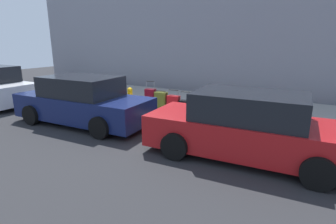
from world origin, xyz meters
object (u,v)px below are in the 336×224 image
suitcase_olive_0 (257,113)px  suitcase_maroon_8 (151,99)px  suitcase_teal_3 (213,110)px  suitcase_olive_7 (161,101)px  parked_car_navy_1 (83,102)px  suitcase_red_6 (173,104)px  suitcase_maroon_1 (242,111)px  suitcase_black_5 (185,107)px  suitcase_navy_4 (199,109)px  parked_car_red_0 (248,127)px  bollard_post (117,97)px  suitcase_silver_2 (226,112)px  fire_hydrant (130,96)px

suitcase_olive_0 → suitcase_maroon_8: bearing=-1.2°
suitcase_teal_3 → suitcase_olive_7: bearing=0.4°
suitcase_teal_3 → suitcase_olive_7: (2.02, 0.01, 0.06)m
parked_car_navy_1 → suitcase_red_6: bearing=-133.8°
suitcase_olive_0 → suitcase_maroon_1: size_ratio=0.88×
suitcase_black_5 → suitcase_navy_4: bearing=178.2°
suitcase_teal_3 → parked_car_red_0: 2.82m
suitcase_navy_4 → suitcase_maroon_1: bearing=-177.9°
suitcase_black_5 → bollard_post: suitcase_black_5 is taller
suitcase_teal_3 → suitcase_red_6: (1.49, 0.02, 0.02)m
suitcase_olive_0 → suitcase_red_6: 2.93m
suitcase_silver_2 → suitcase_navy_4: (0.95, 0.02, -0.01)m
suitcase_olive_7 → suitcase_maroon_8: (0.50, -0.06, 0.03)m
suitcase_red_6 → parked_car_navy_1: 3.11m
suitcase_silver_2 → suitcase_teal_3: (0.46, -0.05, 0.01)m
suitcase_teal_3 → parked_car_red_0: parked_car_red_0 is taller
suitcase_red_6 → bollard_post: suitcase_red_6 is taller
fire_hydrant → bollard_post: fire_hydrant is taller
fire_hydrant → suitcase_red_6: bearing=179.4°
suitcase_olive_0 → suitcase_olive_7: (3.46, -0.03, -0.04)m
suitcase_black_5 → parked_car_navy_1: 3.45m
fire_hydrant → parked_car_navy_1: parked_car_navy_1 is taller
suitcase_maroon_8 → suitcase_navy_4: bearing=176.9°
bollard_post → parked_car_navy_1: (-0.36, 2.11, 0.25)m
suitcase_olive_0 → suitcase_silver_2: (0.98, 0.01, -0.11)m
bollard_post → suitcase_navy_4: bearing=-178.7°
fire_hydrant → parked_car_red_0: size_ratio=0.16×
suitcase_teal_3 → bollard_post: bearing=2.1°
suitcase_silver_2 → suitcase_maroon_8: 2.98m
suitcase_red_6 → fire_hydrant: suitcase_red_6 is taller
suitcase_olive_7 → parked_car_red_0: size_ratio=0.16×
suitcase_red_6 → suitcase_maroon_8: size_ratio=0.79×
suitcase_teal_3 → fire_hydrant: size_ratio=0.85×
suitcase_maroon_1 → suitcase_teal_3: suitcase_maroon_1 is taller
suitcase_maroon_8 → parked_car_red_0: size_ratio=0.22×
suitcase_teal_3 → fire_hydrant: bearing=-0.0°
suitcase_maroon_1 → suitcase_silver_2: bearing=4.0°
suitcase_olive_0 → parked_car_red_0: 2.23m
suitcase_silver_2 → suitcase_maroon_8: suitcase_maroon_8 is taller
suitcase_black_5 → parked_car_red_0: bearing=140.4°
suitcase_olive_7 → parked_car_navy_1: parked_car_navy_1 is taller
suitcase_black_5 → parked_car_navy_1: parked_car_navy_1 is taller
suitcase_olive_0 → suitcase_maroon_1: bearing=-3.2°
suitcase_olive_7 → bollard_post: (1.98, 0.13, -0.01)m
suitcase_maroon_1 → suitcase_silver_2: suitcase_maroon_1 is taller
parked_car_red_0 → suitcase_teal_3: bearing=-53.5°
fire_hydrant → parked_car_red_0: parked_car_red_0 is taller
suitcase_maroon_1 → suitcase_silver_2: 0.51m
suitcase_olive_0 → suitcase_maroon_1: suitcase_maroon_1 is taller
fire_hydrant → bollard_post: (0.54, 0.15, -0.05)m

